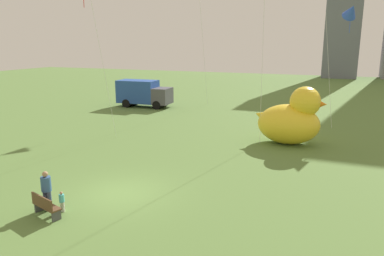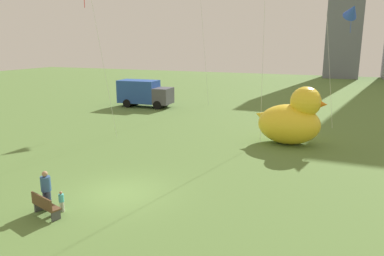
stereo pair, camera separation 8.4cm
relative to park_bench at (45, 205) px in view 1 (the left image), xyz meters
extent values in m
plane|color=#597A3A|center=(1.49, 3.08, -0.47)|extent=(140.00, 140.00, 0.00)
cube|color=brown|center=(0.02, 0.07, -0.05)|extent=(1.53, 0.85, 0.06)
cube|color=brown|center=(-0.03, -0.11, 0.21)|extent=(1.42, 0.47, 0.45)
cube|color=#47474C|center=(-0.60, 0.26, -0.27)|extent=(0.18, 0.38, 0.39)
cube|color=#47474C|center=(0.65, -0.11, -0.27)|extent=(0.18, 0.38, 0.39)
cylinder|color=#38476B|center=(-0.50, 0.54, -0.06)|extent=(0.19, 0.19, 0.81)
cylinder|color=#38476B|center=(-0.29, 0.54, -0.06)|extent=(0.19, 0.19, 0.81)
cylinder|color=#33598C|center=(-0.40, 0.54, 0.65)|extent=(0.41, 0.41, 0.61)
sphere|color=#A87C5B|center=(-0.40, 0.54, 1.08)|extent=(0.24, 0.24, 0.24)
cylinder|color=silver|center=(0.26, 0.59, -0.25)|extent=(0.10, 0.10, 0.43)
cylinder|color=silver|center=(0.37, 0.59, -0.25)|extent=(0.10, 0.10, 0.43)
cylinder|color=#4CBFC6|center=(0.32, 0.59, 0.12)|extent=(0.21, 0.21, 0.32)
sphere|color=#A87C5B|center=(0.32, 0.59, 0.35)|extent=(0.13, 0.13, 0.13)
ellipsoid|color=yellow|center=(7.31, 14.88, 0.89)|extent=(4.17, 3.08, 2.72)
sphere|color=yellow|center=(8.30, 14.88, 2.50)|extent=(2.03, 2.03, 2.03)
cone|color=orange|center=(9.22, 14.88, 2.40)|extent=(0.91, 0.91, 0.91)
cone|color=yellow|center=(5.49, 14.88, 1.35)|extent=(1.25, 1.09, 1.31)
cube|color=#264CA5|center=(-10.01, 24.07, 1.18)|extent=(4.30, 2.54, 2.40)
cube|color=#4C4C56|center=(-7.12, 24.24, 0.82)|extent=(1.75, 2.39, 1.68)
cylinder|color=black|center=(-7.32, 24.23, -0.02)|extent=(1.04, 2.45, 0.90)
cylinder|color=black|center=(-10.89, 24.02, -0.02)|extent=(1.04, 2.45, 0.90)
cube|color=slate|center=(9.49, 69.97, 14.10)|extent=(6.47, 7.06, 29.14)
cylinder|color=silver|center=(9.31, 22.29, 4.16)|extent=(1.32, 2.63, 9.27)
cone|color=blue|center=(10.61, 22.94, 8.79)|extent=(1.62, 1.86, 1.55)
cylinder|color=blue|center=(10.61, 22.94, 7.89)|extent=(0.04, 0.04, 1.60)
cylinder|color=silver|center=(-4.55, 10.56, 4.91)|extent=(0.09, 2.46, 10.75)
cylinder|color=silver|center=(-3.41, 26.38, 6.84)|extent=(0.14, 3.78, 14.62)
cylinder|color=silver|center=(5.22, 15.26, 8.31)|extent=(0.63, 2.13, 17.56)
camera|label=1|loc=(10.57, -10.22, 6.30)|focal=34.27mm
camera|label=2|loc=(10.64, -10.18, 6.30)|focal=34.27mm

